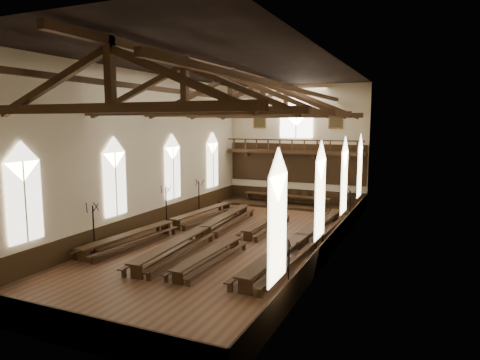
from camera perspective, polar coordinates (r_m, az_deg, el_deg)
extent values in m
plane|color=brown|center=(25.40, -1.14, -8.05)|extent=(26.00, 26.00, 0.00)
plane|color=beige|center=(36.69, 7.49, 4.67)|extent=(12.00, 0.00, 12.00)
plane|color=beige|center=(13.95, -24.43, -0.81)|extent=(12.00, 0.00, 12.00)
plane|color=beige|center=(27.60, -12.55, 3.58)|extent=(0.00, 26.00, 26.00)
plane|color=beige|center=(22.65, 12.73, 2.71)|extent=(0.00, 26.00, 26.00)
plane|color=black|center=(24.64, -1.20, 14.93)|extent=(26.00, 26.00, 0.00)
cube|color=black|center=(37.14, 7.36, -2.12)|extent=(11.90, 0.08, 1.20)
cube|color=black|center=(15.21, -23.35, -17.42)|extent=(11.90, 0.08, 1.20)
cube|color=black|center=(28.22, -12.22, -5.37)|extent=(0.08, 25.90, 1.20)
cube|color=black|center=(23.44, 12.31, -8.07)|extent=(0.08, 25.90, 1.20)
cube|color=white|center=(21.20, -26.78, -2.63)|extent=(0.05, 1.80, 3.60)
cube|color=white|center=(20.98, -27.07, 2.22)|extent=(0.05, 1.80, 1.80)
cylinder|color=beige|center=(21.17, -26.71, -2.64)|extent=(0.08, 0.08, 3.60)
cube|color=white|center=(25.36, -16.28, -0.54)|extent=(0.05, 1.80, 3.60)
cube|color=white|center=(25.18, -16.44, 3.52)|extent=(0.05, 1.80, 1.80)
cylinder|color=beige|center=(25.34, -16.21, -0.54)|extent=(0.08, 0.08, 3.60)
cube|color=white|center=(30.15, -8.93, 0.95)|extent=(0.05, 1.80, 3.60)
cube|color=white|center=(29.99, -9.00, 4.36)|extent=(0.05, 1.80, 1.80)
cylinder|color=beige|center=(30.13, -8.86, 0.94)|extent=(0.08, 0.08, 3.60)
cube|color=white|center=(35.31, -3.65, 2.00)|extent=(0.05, 1.80, 3.60)
cube|color=white|center=(35.18, -3.68, 4.92)|extent=(0.05, 1.80, 1.80)
cylinder|color=beige|center=(35.29, -3.59, 2.00)|extent=(0.08, 0.08, 3.60)
cube|color=white|center=(14.32, 5.02, -6.47)|extent=(0.05, 1.80, 3.60)
cube|color=white|center=(13.98, 5.11, 0.69)|extent=(0.05, 1.80, 1.80)
cylinder|color=beige|center=(14.33, 4.87, -6.46)|extent=(0.08, 0.08, 3.60)
cube|color=white|center=(19.97, 10.62, -2.52)|extent=(0.05, 1.80, 3.60)
cube|color=white|center=(19.73, 10.75, 2.63)|extent=(0.05, 1.80, 1.80)
cylinder|color=beige|center=(19.98, 10.51, -2.51)|extent=(0.08, 0.08, 3.60)
cube|color=white|center=(25.78, 13.71, -0.32)|extent=(0.05, 1.80, 3.60)
cube|color=white|center=(25.59, 13.84, 3.68)|extent=(0.05, 1.80, 1.80)
cylinder|color=beige|center=(25.78, 13.62, -0.31)|extent=(0.08, 0.08, 3.60)
cube|color=white|center=(31.66, 15.66, 1.07)|extent=(0.05, 1.80, 3.60)
cube|color=white|center=(31.51, 15.77, 4.33)|extent=(0.05, 1.80, 1.80)
cylinder|color=beige|center=(31.66, 15.58, 1.08)|extent=(0.08, 0.08, 3.60)
cube|color=white|center=(36.54, 7.50, 7.49)|extent=(2.80, 0.05, 2.40)
cube|color=white|center=(36.56, 7.53, 9.37)|extent=(2.80, 0.05, 2.80)
cylinder|color=beige|center=(36.51, 7.48, 7.49)|extent=(0.10, 0.10, 2.40)
cube|color=#382211|center=(36.10, 7.18, 3.68)|extent=(11.80, 1.20, 0.20)
cube|color=black|center=(36.74, 7.42, 2.26)|extent=(11.80, 0.10, 3.30)
cube|color=#382211|center=(35.53, 6.96, 5.31)|extent=(11.60, 0.12, 0.10)
cube|color=#382211|center=(35.58, 6.93, 3.86)|extent=(11.60, 0.12, 0.10)
cube|color=#382211|center=(38.03, 0.84, 3.56)|extent=(0.35, 0.40, 0.50)
cube|color=#382211|center=(36.96, 5.13, 3.41)|extent=(0.35, 0.40, 0.50)
cube|color=#382211|center=(36.11, 9.64, 3.23)|extent=(0.35, 0.40, 0.50)
cube|color=#382211|center=(35.49, 14.35, 3.02)|extent=(0.35, 0.40, 0.50)
cube|color=brown|center=(37.62, 2.64, 8.00)|extent=(1.15, 0.06, 1.45)
cube|color=black|center=(37.59, 2.62, 8.00)|extent=(0.95, 0.04, 1.25)
cube|color=brown|center=(35.76, 12.63, 7.84)|extent=(1.15, 0.06, 1.45)
cube|color=black|center=(35.72, 12.62, 7.84)|extent=(0.95, 0.04, 1.25)
cube|color=#382211|center=(15.97, -16.79, 9.18)|extent=(11.70, 0.35, 0.35)
cube|color=#382211|center=(16.07, -16.97, 13.81)|extent=(0.30, 0.30, 2.40)
cube|color=#382211|center=(18.02, -24.01, 11.51)|extent=(5.44, 0.26, 2.40)
cube|color=#382211|center=(14.33, -7.91, 13.24)|extent=(5.44, 0.26, 2.40)
cube|color=#382211|center=(20.04, -7.34, 9.08)|extent=(11.70, 0.35, 0.35)
cube|color=#382211|center=(20.11, -7.40, 12.78)|extent=(0.30, 0.30, 2.40)
cube|color=#382211|center=(21.71, -14.02, 11.18)|extent=(5.44, 0.26, 2.40)
cube|color=#382211|center=(18.76, 0.33, 11.99)|extent=(5.44, 0.26, 2.40)
cube|color=#382211|center=(24.45, -1.19, 8.88)|extent=(11.70, 0.35, 0.35)
cube|color=#382211|center=(24.52, -1.20, 11.92)|extent=(0.30, 0.30, 2.40)
cube|color=#382211|center=(25.84, -7.09, 10.76)|extent=(5.44, 0.26, 2.40)
cube|color=#382211|center=(23.42, 5.32, 11.10)|extent=(5.44, 0.26, 2.40)
cube|color=#382211|center=(29.06, 3.04, 8.68)|extent=(11.70, 0.35, 0.35)
cube|color=#382211|center=(29.11, 3.06, 11.24)|extent=(0.30, 0.30, 2.40)
cube|color=#382211|center=(30.23, -2.13, 10.36)|extent=(5.44, 0.26, 2.40)
cube|color=#382211|center=(28.19, 8.63, 10.47)|extent=(5.44, 0.26, 2.40)
cube|color=#382211|center=(33.78, 6.10, 8.51)|extent=(11.70, 0.35, 0.35)
cube|color=#382211|center=(33.82, 6.14, 10.72)|extent=(0.30, 0.30, 2.40)
cube|color=#382211|center=(34.79, 1.54, 10.01)|extent=(5.44, 0.26, 2.40)
cube|color=#382211|center=(33.03, 10.96, 10.00)|extent=(5.44, 0.26, 2.40)
cube|color=#382211|center=(26.11, -8.03, 11.59)|extent=(0.25, 25.70, 0.25)
cube|color=#382211|center=(23.29, 6.48, 12.09)|extent=(0.25, 25.70, 0.25)
cube|color=#382211|center=(24.61, -1.20, 14.24)|extent=(0.30, 25.70, 0.30)
cube|color=#382211|center=(24.64, -13.90, -7.08)|extent=(1.33, 7.00, 0.08)
cube|color=#382211|center=(22.45, -18.83, -9.72)|extent=(0.60, 0.13, 0.67)
cube|color=#382211|center=(27.19, -9.81, -6.38)|extent=(0.60, 0.13, 0.67)
cube|color=#382211|center=(24.76, -13.86, -8.11)|extent=(0.65, 6.15, 0.08)
cube|color=#382211|center=(25.13, -14.92, -7.51)|extent=(0.92, 6.96, 0.06)
cube|color=#382211|center=(22.91, -19.95, -9.79)|extent=(0.23, 0.09, 0.39)
cube|color=#382211|center=(27.65, -10.75, -6.47)|extent=(0.23, 0.09, 0.39)
cube|color=#382211|center=(24.31, -12.80, -7.95)|extent=(0.92, 6.96, 0.06)
cube|color=#382211|center=(22.02, -17.81, -10.40)|extent=(0.23, 0.09, 0.39)
cube|color=#382211|center=(26.89, -8.71, -6.82)|extent=(0.23, 0.09, 0.39)
cube|color=#382211|center=(30.65, -5.39, -3.98)|extent=(1.33, 7.00, 0.08)
cube|color=#382211|center=(28.11, -8.53, -5.89)|extent=(0.60, 0.13, 0.67)
cube|color=#382211|center=(33.44, -2.76, -3.63)|extent=(0.60, 0.13, 0.67)
cube|color=#382211|center=(30.75, -5.38, -4.82)|extent=(0.65, 6.15, 0.08)
cube|color=#382211|center=(31.06, -6.33, -4.39)|extent=(0.92, 6.96, 0.06)
cube|color=#382211|center=(28.47, -9.56, -6.02)|extent=(0.23, 0.09, 0.39)
cube|color=#382211|center=(33.83, -3.60, -3.74)|extent=(0.23, 0.09, 0.39)
cube|color=#382211|center=(30.37, -4.43, -4.64)|extent=(0.92, 6.96, 0.06)
cube|color=#382211|center=(27.74, -7.56, -6.35)|extent=(0.23, 0.09, 0.39)
cube|color=#382211|center=(33.19, -1.81, -3.95)|extent=(0.23, 0.09, 0.39)
cube|color=#382211|center=(22.54, -9.53, -8.28)|extent=(1.18, 7.24, 0.08)
cube|color=#382211|center=(20.16, -14.68, -11.52)|extent=(0.62, 0.12, 0.69)
cube|color=#382211|center=(25.31, -5.43, -7.34)|extent=(0.62, 0.12, 0.69)
cube|color=#382211|center=(22.68, -9.50, -9.43)|extent=(0.49, 6.38, 0.08)
cube|color=#382211|center=(22.94, -10.91, -8.81)|extent=(0.74, 7.21, 0.06)
cube|color=#382211|center=(20.53, -16.25, -11.65)|extent=(0.23, 0.09, 0.40)
cube|color=#382211|center=(25.67, -6.67, -7.48)|extent=(0.23, 0.09, 0.40)
cube|color=#382211|center=(22.33, -8.07, -9.21)|extent=(0.74, 7.21, 0.06)
cube|color=#382211|center=(19.83, -13.21, -12.25)|extent=(0.23, 0.09, 0.40)
cube|color=#382211|center=(25.13, -4.05, -7.77)|extent=(0.23, 0.09, 0.40)
cube|color=#382211|center=(28.81, -1.38, -4.66)|extent=(1.18, 7.24, 0.08)
cube|color=#382211|center=(26.08, -4.45, -6.87)|extent=(0.62, 0.12, 0.69)
cube|color=#382211|center=(31.79, 1.13, -4.19)|extent=(0.62, 0.12, 0.69)
cube|color=#382211|center=(28.91, -1.38, -5.58)|extent=(0.49, 6.38, 0.08)
cube|color=#382211|center=(29.11, -2.55, -5.14)|extent=(0.74, 7.21, 0.06)
cube|color=#382211|center=(26.34, -5.77, -7.07)|extent=(0.23, 0.09, 0.40)
cube|color=#382211|center=(32.07, 0.08, -4.35)|extent=(0.23, 0.09, 0.40)
cube|color=#382211|center=(28.65, -0.19, -5.34)|extent=(0.74, 7.21, 0.06)
cube|color=#382211|center=(25.82, -3.20, -7.34)|extent=(0.23, 0.09, 0.40)
cube|color=#382211|center=(31.66, 2.26, -4.51)|extent=(0.23, 0.09, 0.40)
cube|color=#382211|center=(21.11, -3.93, -9.59)|extent=(0.74, 6.25, 0.07)
cube|color=#382211|center=(18.91, -7.98, -12.80)|extent=(0.53, 0.08, 0.60)
cube|color=#382211|center=(23.61, -0.71, -8.53)|extent=(0.53, 0.08, 0.60)
cube|color=#382211|center=(21.23, -3.92, -10.64)|extent=(0.18, 5.52, 0.07)
cube|color=#382211|center=(21.45, -5.23, -10.04)|extent=(0.37, 6.24, 0.05)
cube|color=#382211|center=(19.21, -9.47, -12.89)|extent=(0.20, 0.07, 0.35)
cube|color=#382211|center=(23.92, -1.87, -8.63)|extent=(0.20, 0.07, 0.35)
cube|color=#382211|center=(20.94, -2.57, -10.46)|extent=(0.37, 6.24, 0.05)
cube|color=#382211|center=(18.65, -6.59, -13.49)|extent=(0.20, 0.07, 0.35)
cube|color=#382211|center=(23.46, 0.57, -8.95)|extent=(0.20, 0.07, 0.35)
cube|color=#382211|center=(27.64, 3.28, -5.41)|extent=(0.74, 6.25, 0.07)
cube|color=#382211|center=(25.19, 1.00, -7.49)|extent=(0.53, 0.08, 0.60)
cube|color=#382211|center=(30.29, 5.16, -4.91)|extent=(0.53, 0.08, 0.60)
cube|color=#382211|center=(27.73, 3.27, -6.24)|extent=(0.18, 5.52, 0.07)
cube|color=#382211|center=(27.90, 2.22, -5.83)|extent=(0.37, 6.24, 0.05)
cube|color=#382211|center=(25.40, -0.19, -7.65)|extent=(0.20, 0.07, 0.35)
cube|color=#382211|center=(30.54, 4.20, -5.04)|extent=(0.20, 0.07, 0.35)
cube|color=#382211|center=(27.50, 4.35, -6.04)|extent=(0.37, 6.24, 0.05)
cube|color=#382211|center=(24.97, 2.13, -7.92)|extent=(0.20, 0.07, 0.35)
cube|color=#382211|center=(30.18, 6.17, -5.22)|extent=(0.20, 0.07, 0.35)
cube|color=#382211|center=(20.48, 5.45, -9.75)|extent=(1.11, 7.60, 0.09)
cube|color=#382211|center=(17.60, 1.80, -14.10)|extent=(0.65, 0.12, 0.72)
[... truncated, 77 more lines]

